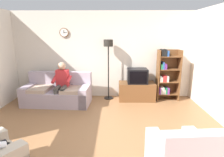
{
  "coord_description": "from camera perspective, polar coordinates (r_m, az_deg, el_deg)",
  "views": [
    {
      "loc": [
        0.35,
        -3.29,
        2.04
      ],
      "look_at": [
        0.3,
        1.18,
        0.94
      ],
      "focal_mm": 29.82,
      "sensor_mm": 36.0,
      "label": 1
    }
  ],
  "objects": [
    {
      "name": "bookshelf",
      "position": [
        5.97,
        16.31,
        1.09
      ],
      "size": [
        0.68,
        0.36,
        1.57
      ],
      "color": "brown",
      "rests_on": "ground_plane"
    },
    {
      "name": "ground_plane",
      "position": [
        3.88,
        -4.82,
        -17.93
      ],
      "size": [
        12.0,
        12.0,
        0.0
      ],
      "primitive_type": "plane",
      "color": "#8C603D"
    },
    {
      "name": "person_on_couch",
      "position": [
        5.46,
        -15.2,
        -0.91
      ],
      "size": [
        0.53,
        0.55,
        1.24
      ],
      "color": "red",
      "rests_on": "ground_plane"
    },
    {
      "name": "tv",
      "position": [
        5.7,
        7.74,
        0.82
      ],
      "size": [
        0.6,
        0.49,
        0.44
      ],
      "color": "black",
      "rests_on": "tv_stand"
    },
    {
      "name": "back_wall_assembly",
      "position": [
        6.0,
        -2.71,
        7.18
      ],
      "size": [
        6.2,
        0.17,
        2.7
      ],
      "color": "silver",
      "rests_on": "ground_plane"
    },
    {
      "name": "couch",
      "position": [
        5.72,
        -16.32,
        -4.36
      ],
      "size": [
        1.95,
        0.99,
        0.9
      ],
      "color": "#A899A8",
      "rests_on": "ground_plane"
    },
    {
      "name": "floor_lamp",
      "position": [
        5.67,
        -1.13,
        7.82
      ],
      "size": [
        0.28,
        0.28,
        1.85
      ],
      "color": "black",
      "rests_on": "ground_plane"
    },
    {
      "name": "tv_stand",
      "position": [
        5.86,
        7.56,
        -3.86
      ],
      "size": [
        1.1,
        0.56,
        0.55
      ],
      "color": "brown",
      "rests_on": "ground_plane"
    }
  ]
}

